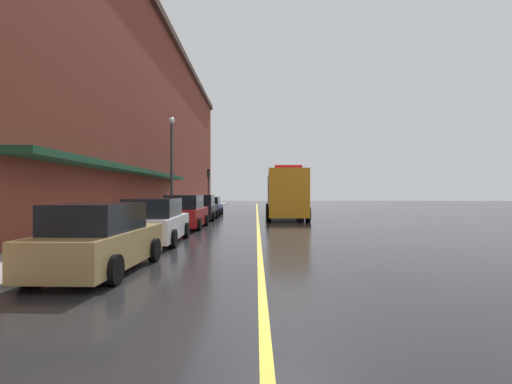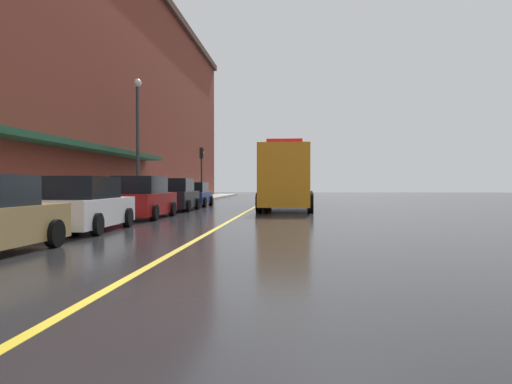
% 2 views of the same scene
% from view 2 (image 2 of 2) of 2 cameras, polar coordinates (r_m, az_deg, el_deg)
% --- Properties ---
extents(ground_plane, '(112.00, 112.00, 0.00)m').
position_cam_2_polar(ground_plane, '(31.76, -0.22, -1.70)').
color(ground_plane, '#232326').
extents(sidewalk_left, '(2.40, 70.00, 0.15)m').
position_cam_2_polar(sidewalk_left, '(32.84, -11.06, -1.50)').
color(sidewalk_left, '#ADA8A0').
rests_on(sidewalk_left, ground).
extents(lane_center_stripe, '(0.16, 70.00, 0.01)m').
position_cam_2_polar(lane_center_stripe, '(31.76, -0.22, -1.69)').
color(lane_center_stripe, gold).
rests_on(lane_center_stripe, ground).
extents(brick_building_left, '(14.15, 64.00, 15.71)m').
position_cam_2_polar(brick_building_left, '(35.35, -23.90, 11.29)').
color(brick_building_left, maroon).
rests_on(brick_building_left, ground).
extents(parked_car_1, '(2.22, 4.78, 1.67)m').
position_cam_2_polar(parked_car_1, '(16.81, -18.49, -1.40)').
color(parked_car_1, silver).
rests_on(parked_car_1, ground).
extents(parked_car_2, '(2.08, 4.71, 1.77)m').
position_cam_2_polar(parked_car_2, '(22.39, -12.39, -0.71)').
color(parked_car_2, maroon).
rests_on(parked_car_2, ground).
extents(parked_car_3, '(2.09, 4.15, 1.74)m').
position_cam_2_polar(parked_car_3, '(28.30, -8.81, -0.39)').
color(parked_car_3, black).
rests_on(parked_car_3, ground).
extents(parked_car_4, '(2.08, 4.24, 1.54)m').
position_cam_2_polar(parked_car_4, '(33.35, -6.88, -0.33)').
color(parked_car_4, navy).
rests_on(parked_car_4, ground).
extents(utility_truck, '(3.04, 9.38, 3.68)m').
position_cam_2_polar(utility_truck, '(29.36, 3.44, 1.51)').
color(utility_truck, orange).
rests_on(utility_truck, ground).
extents(parking_meter_0, '(0.14, 0.18, 1.33)m').
position_cam_2_polar(parking_meter_0, '(33.37, -9.30, 0.23)').
color(parking_meter_0, '#4C4C51').
rests_on(parking_meter_0, sidewalk_left).
extents(parking_meter_2, '(0.14, 0.18, 1.33)m').
position_cam_2_polar(parking_meter_2, '(25.16, -13.92, -0.00)').
color(parking_meter_2, '#4C4C51').
rests_on(parking_meter_2, sidewalk_left).
extents(street_lamp_left, '(0.44, 0.44, 6.94)m').
position_cam_2_polar(street_lamp_left, '(28.89, -12.84, 6.75)').
color(street_lamp_left, '#33383D').
rests_on(street_lamp_left, sidewalk_left).
extents(traffic_light_near, '(0.38, 0.36, 4.30)m').
position_cam_2_polar(traffic_light_near, '(43.53, -5.98, 3.16)').
color(traffic_light_near, '#232326').
rests_on(traffic_light_near, sidewalk_left).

